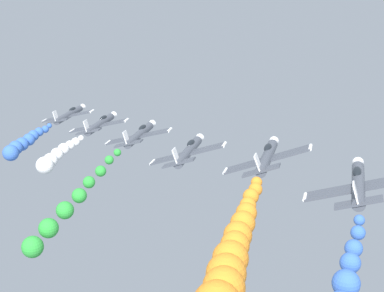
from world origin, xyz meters
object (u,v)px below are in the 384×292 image
object	(u,v)px
airplane_right_inner	(139,134)
airplane_lead	(69,114)
airplane_left_inner	(100,124)
airplane_trailing	(358,183)
airplane_left_outer	(189,151)
airplane_right_outer	(267,157)

from	to	relation	value
airplane_right_inner	airplane_lead	bearing A→B (deg)	138.55
airplane_left_inner	airplane_right_inner	size ratio (longest dim) A/B	1.00
airplane_trailing	airplane_lead	bearing A→B (deg)	139.97
airplane_left_inner	airplane_left_outer	xyz separation A→B (m)	(18.18, -15.81, 2.49)
airplane_lead	airplane_right_inner	size ratio (longest dim) A/B	1.00
airplane_right_inner	airplane_right_outer	bearing A→B (deg)	-36.82
airplane_left_inner	airplane_right_inner	world-z (taller)	airplane_right_inner
airplane_left_outer	airplane_left_inner	bearing A→B (deg)	138.99
airplane_left_outer	airplane_right_inner	bearing A→B (deg)	137.61
airplane_left_outer	airplane_lead	bearing A→B (deg)	138.24
airplane_lead	airplane_left_outer	world-z (taller)	airplane_left_outer
airplane_right_inner	airplane_right_outer	size ratio (longest dim) A/B	1.00
airplane_left_inner	airplane_right_inner	distance (m)	11.78
airplane_left_inner	airplane_lead	bearing A→B (deg)	136.89
airplane_right_outer	airplane_trailing	size ratio (longest dim) A/B	1.00
airplane_lead	airplane_left_outer	size ratio (longest dim) A/B	1.00
airplane_left_inner	airplane_trailing	xyz separation A→B (m)	(37.12, -30.25, 6.04)
airplane_lead	airplane_trailing	size ratio (longest dim) A/B	1.00
airplane_right_inner	airplane_trailing	world-z (taller)	airplane_trailing
airplane_left_outer	airplane_right_outer	distance (m)	11.91
airplane_left_inner	airplane_right_outer	xyz separation A→B (m)	(28.21, -21.82, 4.77)
airplane_right_outer	airplane_left_inner	bearing A→B (deg)	142.28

